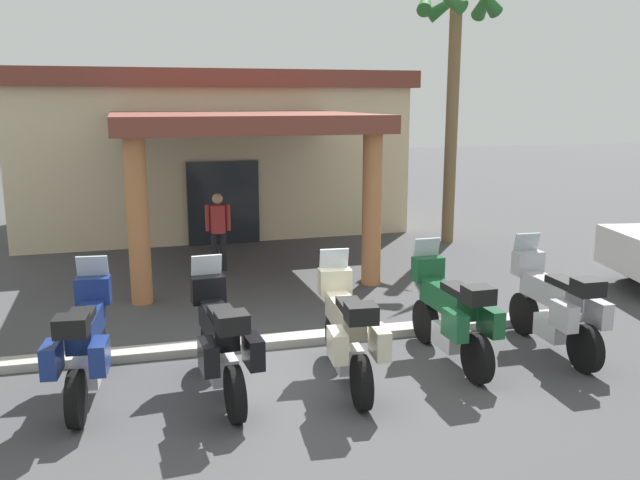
% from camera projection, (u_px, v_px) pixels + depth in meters
% --- Properties ---
extents(ground_plane, '(80.00, 80.00, 0.00)m').
position_uv_depth(ground_plane, '(303.00, 380.00, 8.80)').
color(ground_plane, '#424244').
extents(motel_building, '(10.73, 10.88, 4.34)m').
position_uv_depth(motel_building, '(209.00, 149.00, 18.98)').
color(motel_building, beige).
rests_on(motel_building, ground_plane).
extents(motorcycle_blue, '(0.74, 2.21, 1.61)m').
position_uv_depth(motorcycle_blue, '(85.00, 344.00, 8.15)').
color(motorcycle_blue, black).
rests_on(motorcycle_blue, ground_plane).
extents(motorcycle_black, '(0.74, 2.21, 1.61)m').
position_uv_depth(motorcycle_black, '(221.00, 342.00, 8.24)').
color(motorcycle_black, black).
rests_on(motorcycle_black, ground_plane).
extents(motorcycle_cream, '(0.73, 2.21, 1.61)m').
position_uv_depth(motorcycle_cream, '(347.00, 332.00, 8.58)').
color(motorcycle_cream, black).
rests_on(motorcycle_cream, ground_plane).
extents(motorcycle_green, '(0.71, 2.21, 1.61)m').
position_uv_depth(motorcycle_green, '(451.00, 314.00, 9.29)').
color(motorcycle_green, black).
rests_on(motorcycle_green, ground_plane).
extents(motorcycle_silver, '(0.70, 2.21, 1.61)m').
position_uv_depth(motorcycle_silver, '(555.00, 306.00, 9.65)').
color(motorcycle_silver, black).
rests_on(motorcycle_silver, ground_plane).
extents(pedestrian, '(0.53, 0.32, 1.67)m').
position_uv_depth(pedestrian, '(218.00, 226.00, 14.24)').
color(pedestrian, black).
rests_on(pedestrian, ground_plane).
extents(palm_tree_near_portico, '(2.16, 2.19, 6.61)m').
position_uv_depth(palm_tree_near_portico, '(455.00, 45.00, 16.31)').
color(palm_tree_near_portico, brown).
rests_on(palm_tree_near_portico, ground_plane).
extents(curb_strip, '(10.03, 0.36, 0.12)m').
position_uv_depth(curb_strip, '(317.00, 337.00, 10.22)').
color(curb_strip, '#ADA89E').
rests_on(curb_strip, ground_plane).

